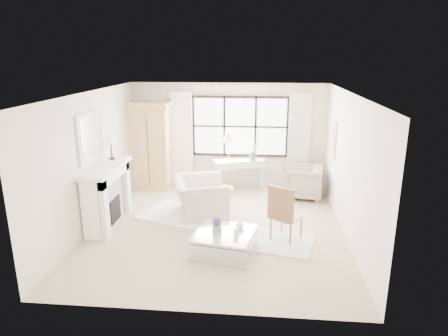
{
  "coord_description": "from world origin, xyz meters",
  "views": [
    {
      "loc": [
        0.83,
        -7.38,
        3.4
      ],
      "look_at": [
        0.13,
        0.2,
        1.21
      ],
      "focal_mm": 32.0,
      "sensor_mm": 36.0,
      "label": 1
    }
  ],
  "objects": [
    {
      "name": "console_table",
      "position": [
        0.31,
        2.43,
        0.4
      ],
      "size": [
        1.38,
        0.88,
        0.8
      ],
      "rotation": [
        0.0,
        0.0,
        0.36
      ],
      "color": "white",
      "rests_on": "floor"
    },
    {
      "name": "rug_right",
      "position": [
        1.14,
        -0.51,
        0.01
      ],
      "size": [
        1.63,
        1.37,
        0.03
      ],
      "primitive_type": "cube",
      "rotation": [
        0.0,
        0.0,
        -0.25
      ],
      "color": "silver",
      "rests_on": "floor"
    },
    {
      "name": "wall_right",
      "position": [
        2.5,
        0.0,
        1.35
      ],
      "size": [
        0.0,
        5.5,
        5.5
      ],
      "primitive_type": "plane",
      "rotation": [
        1.57,
        0.0,
        -1.57
      ],
      "color": "white",
      "rests_on": "ground"
    },
    {
      "name": "console_lamp",
      "position": [
        0.04,
        2.41,
        1.36
      ],
      "size": [
        0.28,
        0.28,
        0.69
      ],
      "color": "#C38D43",
      "rests_on": "console_table"
    },
    {
      "name": "art_frame",
      "position": [
        2.47,
        1.7,
        1.55
      ],
      "size": [
        0.04,
        0.62,
        0.82
      ],
      "primitive_type": "cube",
      "color": "white",
      "rests_on": "wall_right"
    },
    {
      "name": "rug_left",
      "position": [
        -0.83,
        0.59,
        0.02
      ],
      "size": [
        2.01,
        1.7,
        0.03
      ],
      "primitive_type": "cube",
      "rotation": [
        0.0,
        0.0,
        -0.33
      ],
      "color": "white",
      "rests_on": "floor"
    },
    {
      "name": "wall_front",
      "position": [
        0.0,
        -2.75,
        1.35
      ],
      "size": [
        5.0,
        0.0,
        5.0
      ],
      "primitive_type": "plane",
      "rotation": [
        -1.57,
        0.0,
        0.0
      ],
      "color": "silver",
      "rests_on": "ground"
    },
    {
      "name": "mirror_frame",
      "position": [
        -2.47,
        0.0,
        1.84
      ],
      "size": [
        0.05,
        1.15,
        0.95
      ],
      "primitive_type": "cube",
      "color": "silver",
      "rests_on": "wall_left"
    },
    {
      "name": "wingback_chair",
      "position": [
        1.91,
        2.01,
        0.39
      ],
      "size": [
        0.97,
        0.95,
        0.78
      ],
      "primitive_type": "imported",
      "rotation": [
        0.0,
        0.0,
        -1.72
      ],
      "color": "#9E9485",
      "rests_on": "floor"
    },
    {
      "name": "wall_back",
      "position": [
        0.0,
        2.75,
        1.35
      ],
      "size": [
        5.0,
        0.0,
        5.0
      ],
      "primitive_type": "plane",
      "rotation": [
        1.57,
        0.0,
        0.0
      ],
      "color": "beige",
      "rests_on": "ground"
    },
    {
      "name": "wall_left",
      "position": [
        -2.5,
        0.0,
        1.35
      ],
      "size": [
        0.0,
        5.5,
        5.5
      ],
      "primitive_type": "plane",
      "rotation": [
        1.57,
        0.0,
        1.57
      ],
      "color": "beige",
      "rests_on": "ground"
    },
    {
      "name": "side_table",
      "position": [
        0.06,
        1.07,
        0.33
      ],
      "size": [
        0.4,
        0.4,
        0.51
      ],
      "color": "white",
      "rests_on": "floor"
    },
    {
      "name": "french_chair",
      "position": [
        1.34,
        -0.4,
        0.31
      ],
      "size": [
        0.67,
        0.67,
        1.08
      ],
      "rotation": [
        0.0,
        0.0,
        2.56
      ],
      "color": "#91643D",
      "rests_on": "floor"
    },
    {
      "name": "planter_flowers",
      "position": [
        0.11,
        -0.97,
        0.57
      ],
      "size": [
        0.15,
        0.15,
        0.15
      ],
      "primitive_type": "sphere",
      "color": "#572C6F",
      "rests_on": "planter_box"
    },
    {
      "name": "curtain_left",
      "position": [
        -1.2,
        2.65,
        1.24
      ],
      "size": [
        0.55,
        0.1,
        2.47
      ],
      "primitive_type": "cube",
      "color": "white",
      "rests_on": "ground"
    },
    {
      "name": "window_frame",
      "position": [
        0.3,
        2.72,
        1.6
      ],
      "size": [
        2.5,
        0.04,
        1.5
      ],
      "primitive_type": null,
      "color": "black",
      "rests_on": "wall_back"
    },
    {
      "name": "pillar_candle",
      "position": [
        0.46,
        -1.09,
        0.44
      ],
      "size": [
        0.09,
        0.09,
        0.12
      ],
      "primitive_type": "cylinder",
      "color": "white",
      "rests_on": "coffee_table"
    },
    {
      "name": "planter_box",
      "position": [
        0.11,
        -0.97,
        0.44
      ],
      "size": [
        0.17,
        0.17,
        0.12
      ],
      "primitive_type": "cube",
      "rotation": [
        0.0,
        0.0,
        0.08
      ],
      "color": "gray",
      "rests_on": "coffee_table"
    },
    {
      "name": "coffee_vase",
      "position": [
        0.51,
        -0.8,
        0.46
      ],
      "size": [
        0.18,
        0.18,
        0.16
      ],
      "primitive_type": "imported",
      "rotation": [
        0.0,
        0.0,
        -0.25
      ],
      "color": "silver",
      "rests_on": "coffee_table"
    },
    {
      "name": "ceiling",
      "position": [
        0.0,
        0.0,
        2.7
      ],
      "size": [
        5.5,
        5.5,
        0.0
      ],
      "primitive_type": "plane",
      "rotation": [
        3.14,
        0.0,
        0.0
      ],
      "color": "white",
      "rests_on": "ground"
    },
    {
      "name": "art_canvas",
      "position": [
        2.45,
        1.7,
        1.55
      ],
      "size": [
        0.01,
        0.52,
        0.72
      ],
      "primitive_type": "cube",
      "color": "beige",
      "rests_on": "wall_right"
    },
    {
      "name": "orchid_plant",
      "position": [
        0.68,
        2.41,
        1.05
      ],
      "size": [
        0.34,
        0.31,
        0.51
      ],
      "primitive_type": "imported",
      "rotation": [
        0.0,
        0.0,
        0.39
      ],
      "color": "#5D744D",
      "rests_on": "console_table"
    },
    {
      "name": "floor",
      "position": [
        0.0,
        0.0,
        0.0
      ],
      "size": [
        5.5,
        5.5,
        0.0
      ],
      "primitive_type": "plane",
      "color": "#BFA78E",
      "rests_on": "ground"
    },
    {
      "name": "curtain_rod",
      "position": [
        0.3,
        2.67,
        2.47
      ],
      "size": [
        3.3,
        0.04,
        0.04
      ],
      "primitive_type": "cylinder",
      "rotation": [
        0.0,
        1.57,
        0.0
      ],
      "color": "#B5813F",
      "rests_on": "wall_back"
    },
    {
      "name": "armoire",
      "position": [
        -1.99,
        2.47,
        1.14
      ],
      "size": [
        1.17,
        0.78,
        2.24
      ],
      "rotation": [
        0.0,
        0.0,
        -0.07
      ],
      "color": "tan",
      "rests_on": "floor"
    },
    {
      "name": "mirror_glass",
      "position": [
        -2.44,
        0.0,
        1.84
      ],
      "size": [
        0.02,
        1.0,
        0.8
      ],
      "primitive_type": "cube",
      "color": "silver",
      "rests_on": "wall_left"
    },
    {
      "name": "mantel_lamp",
      "position": [
        -2.27,
        0.49,
        1.65
      ],
      "size": [
        0.22,
        0.22,
        0.51
      ],
      "color": "black",
      "rests_on": "fireplace"
    },
    {
      "name": "coffee_table",
      "position": [
        0.24,
        -0.99,
        0.18
      ],
      "size": [
        1.18,
        1.18,
        0.38
      ],
      "rotation": [
        0.0,
        0.0,
        -0.2
      ],
      "color": "silver",
      "rests_on": "floor"
    },
    {
      "name": "window_pane",
      "position": [
        0.3,
        2.73,
        1.6
      ],
      "size": [
        2.4,
        0.02,
        1.5
      ],
      "primitive_type": "cube",
      "color": "white",
      "rests_on": "wall_back"
    },
    {
      "name": "club_armchair",
      "position": [
        -0.43,
        0.66,
        0.4
      ],
      "size": [
        1.37,
        1.48,
        0.8
      ],
      "primitive_type": "imported",
      "rotation": [
        0.0,
        0.0,
        1.84
      ],
      "color": "beige",
      "rests_on": "floor"
    },
    {
      "name": "fireplace",
      "position": [
        -2.27,
        0.0,
        0.65
      ],
      "size": [
        0.58,
        1.66,
        1.26
      ],
      "color": "white",
      "rests_on": "ground"
    },
    {
      "name": "curtain_right",
      "position": [
        1.8,
        2.65,
        1.24
      ],
      "size": [
        0.55,
        0.1,
        2.47
      ],
      "primitive_type": "cube",
      "color": "beige",
      "rests_on": "ground"
    }
  ]
}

